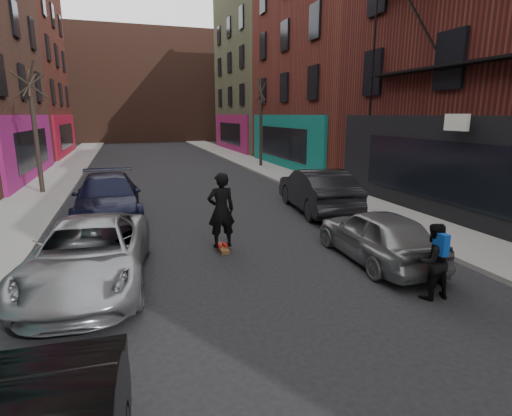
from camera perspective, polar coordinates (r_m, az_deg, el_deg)
sidewalk_left at (r=32.17m, az=-24.70°, el=5.85°), size 2.50×84.00×0.13m
sidewalk_right at (r=33.13m, az=-2.59°, el=7.22°), size 2.50×84.00×0.13m
buildings_right at (r=24.32m, az=25.69°, el=22.60°), size 12.00×56.00×16.00m
building_far at (r=57.92m, az=-16.13°, el=16.18°), size 40.00×10.00×14.00m
tree_left_far at (r=20.11m, az=-29.19°, el=11.17°), size 2.00×2.00×6.50m
tree_right_far at (r=27.19m, az=0.70°, el=13.23°), size 2.00×2.00×6.80m
parked_left_far at (r=9.10m, az=-22.71°, el=-6.08°), size 2.74×5.13×1.37m
parked_left_end at (r=14.49m, az=-20.40°, el=1.37°), size 2.23×5.30×1.53m
parked_right_far at (r=10.20m, az=16.93°, el=-3.70°), size 1.71×3.95×1.33m
parked_right_end at (r=15.00m, az=8.73°, el=2.57°), size 2.22×5.00×1.59m
skateboard at (r=10.74m, az=-4.89°, el=-5.74°), size 0.25×0.81×0.10m
skateboarder at (r=10.45m, az=-5.00°, el=-0.31°), size 0.74×0.50×1.99m
pedestrian at (r=8.50m, az=23.90°, el=-6.91°), size 0.76×0.63×1.52m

